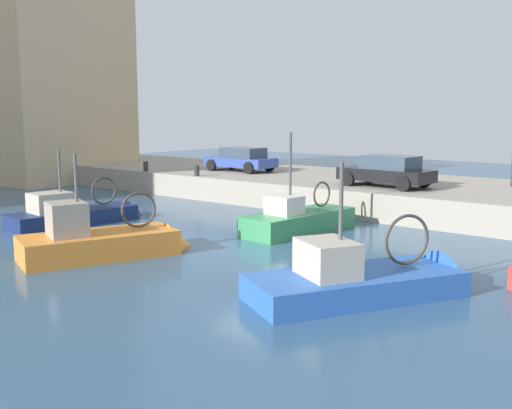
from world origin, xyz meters
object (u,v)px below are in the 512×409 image
Objects in this scene: fishing_boat_blue at (370,291)px; parked_car_black at (387,171)px; parked_car_blue at (241,159)px; mooring_bollard_mid at (146,166)px; fishing_boat_orange at (110,252)px; fishing_boat_green at (304,229)px; mooring_bollard_south at (197,171)px; fishing_boat_navy at (81,220)px.

parked_car_black is at bearing 25.55° from fishing_boat_blue.
mooring_bollard_mid is at bearing 129.66° from parked_car_blue.
fishing_boat_orange is 8.47m from fishing_boat_blue.
parked_car_blue is (6.96, 9.13, 1.79)m from fishing_boat_green.
fishing_boat_blue is at bearing -121.40° from mooring_bollard_south.
fishing_boat_green reaches higher than mooring_bollard_mid.
fishing_boat_orange is 15.32m from mooring_bollard_mid.
mooring_bollard_south is (10.75, 6.83, 1.35)m from fishing_boat_orange.
fishing_boat_navy is at bearing 84.58° from fishing_boat_blue.
parked_car_blue is 7.44× the size of mooring_bollard_south.
fishing_boat_navy is at bearing -174.26° from parked_car_blue.
parked_car_black is (-1.40, -9.68, 0.02)m from parked_car_blue.
fishing_boat_orange is 12.81m from mooring_bollard_south.
parked_car_blue is (14.15, 6.73, 1.76)m from fishing_boat_orange.
fishing_boat_orange is at bearing -154.58° from parked_car_blue.
parked_car_blue is at bearing -1.74° from mooring_bollard_south.
mooring_bollard_mid is at bearing 74.95° from fishing_boat_green.
fishing_boat_navy is 8.15m from mooring_bollard_south.
parked_car_black is at bearing -78.42° from mooring_bollard_south.
fishing_boat_green is 1.40× the size of parked_car_blue.
fishing_boat_navy is 1.43× the size of parked_car_black.
fishing_boat_orange is 7.58m from fishing_boat_green.
fishing_boat_blue is 12.61m from parked_car_black.
mooring_bollard_south is (9.26, 15.17, 1.36)m from fishing_boat_blue.
fishing_boat_navy is 10.95× the size of mooring_bollard_south.
fishing_boat_blue is 1.09× the size of fishing_boat_green.
fishing_boat_green is 5.88m from parked_car_black.
parked_car_black is 10.00m from mooring_bollard_south.
fishing_boat_green reaches higher than fishing_boat_orange.
parked_car_black is (5.56, -0.55, 1.81)m from fishing_boat_green.
fishing_boat_green reaches higher than fishing_boat_navy.
fishing_boat_orange is 15.77m from parked_car_blue.
fishing_boat_orange is 1.01× the size of fishing_boat_green.
parked_car_blue reaches higher than mooring_bollard_south.
parked_car_blue is (11.34, 1.14, 1.76)m from fishing_boat_navy.
fishing_boat_green is at bearing -61.28° from fishing_boat_navy.
mooring_bollard_mid is (10.75, 10.83, 1.35)m from fishing_boat_orange.
fishing_boat_blue reaches higher than parked_car_blue.
parked_car_black is (9.94, -8.54, 1.78)m from fishing_boat_navy.
fishing_boat_navy is 10.95× the size of mooring_bollard_mid.
fishing_boat_blue is at bearing -95.42° from fishing_boat_navy.
parked_car_blue is at bearing -50.34° from mooring_bollard_mid.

